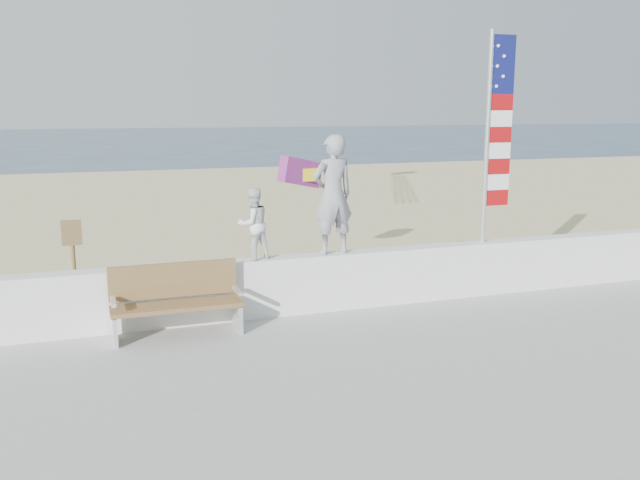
% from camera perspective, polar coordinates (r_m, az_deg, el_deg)
% --- Properties ---
extents(ground, '(220.00, 220.00, 0.00)m').
position_cam_1_polar(ground, '(9.03, 2.61, -10.62)').
color(ground, '#2D435B').
rests_on(ground, ground).
extents(sand, '(90.00, 40.00, 0.08)m').
position_cam_1_polar(sand, '(17.38, -8.48, 0.03)').
color(sand, beige).
rests_on(sand, ground).
extents(seawall, '(30.00, 0.35, 0.90)m').
position_cam_1_polar(seawall, '(10.62, -1.38, -3.69)').
color(seawall, white).
rests_on(seawall, boardwalk).
extents(adult, '(0.73, 0.53, 1.86)m').
position_cam_1_polar(adult, '(10.51, 1.07, 3.83)').
color(adult, gray).
rests_on(adult, seawall).
extents(child, '(0.63, 0.56, 1.08)m').
position_cam_1_polar(child, '(10.20, -5.66, 1.35)').
color(child, white).
rests_on(child, seawall).
extents(bench, '(1.80, 0.57, 1.00)m').
position_cam_1_polar(bench, '(9.75, -12.04, -4.92)').
color(bench, olive).
rests_on(bench, boardwalk).
extents(flag, '(0.50, 0.08, 3.50)m').
position_cam_1_polar(flag, '(11.73, 14.46, 9.06)').
color(flag, silver).
rests_on(flag, seawall).
extents(parafoil_kite, '(1.00, 0.60, 0.67)m').
position_cam_1_polar(parafoil_kite, '(13.36, -1.57, 5.70)').
color(parafoil_kite, red).
rests_on(parafoil_kite, ground).
extents(sign, '(0.32, 0.07, 1.46)m').
position_cam_1_polar(sign, '(11.86, -20.07, -1.24)').
color(sign, brown).
rests_on(sign, sand).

